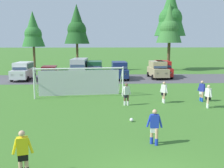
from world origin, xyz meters
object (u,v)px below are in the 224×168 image
object	(u,v)px
parked_car_slot_center	(95,69)
parked_car_slot_right	(158,69)
player_defender_far	(154,127)
player_striker_near	(126,94)
player_winger_right	(164,92)
parked_car_slot_far_left	(23,71)
player_winger_left	(208,96)
referee	(23,153)
player_midfield_center	(202,91)
parked_car_slot_center_left	(79,68)
soccer_ball	(132,120)
parked_car_slot_far_right	(163,69)
soccer_goal	(79,81)
parked_car_slot_left	(49,73)
parked_car_slot_center_right	(119,70)

from	to	relation	value
parked_car_slot_center	parked_car_slot_right	distance (m)	8.11
player_defender_far	parked_car_slot_right	size ratio (longest dim) A/B	0.35
player_striker_near	parked_car_slot_center	size ratio (longest dim) A/B	0.35
player_winger_right	parked_car_slot_far_left	size ratio (longest dim) A/B	0.35
player_winger_left	parked_car_slot_far_left	distance (m)	22.37
player_winger_left	player_defender_far	bearing A→B (deg)	-128.58
player_striker_near	player_defender_far	distance (m)	7.48
referee	parked_car_slot_right	distance (m)	26.55
player_defender_far	player_midfield_center	bearing A→B (deg)	56.99
player_striker_near	parked_car_slot_center_left	size ratio (longest dim) A/B	0.33
soccer_ball	player_midfield_center	bearing A→B (deg)	39.31
soccer_ball	player_striker_near	bearing A→B (deg)	88.63
soccer_ball	player_striker_near	xyz separation A→B (m)	(0.10, 4.01, 0.71)
soccer_ball	referee	xyz separation A→B (m)	(-4.49, -6.03, 0.71)
parked_car_slot_center_left	parked_car_slot_far_right	xyz separation A→B (m)	(10.87, 0.61, -0.23)
soccer_goal	parked_car_slot_left	bearing A→B (deg)	114.59
player_striker_near	parked_car_slot_far_left	distance (m)	17.67
referee	parked_car_slot_left	distance (m)	23.50
parked_car_slot_left	parked_car_slot_far_right	distance (m)	14.55
referee	player_defender_far	distance (m)	5.71
parked_car_slot_far_left	parked_car_slot_far_right	bearing A→B (deg)	5.39
referee	parked_car_slot_center_right	size ratio (longest dim) A/B	0.35
player_midfield_center	parked_car_slot_right	world-z (taller)	parked_car_slot_right
parked_car_slot_far_left	parked_car_slot_center	bearing A→B (deg)	9.24
parked_car_slot_center	parked_car_slot_right	xyz separation A→B (m)	(8.10, -0.50, 0.00)
parked_car_slot_center	parked_car_slot_far_right	xyz separation A→B (m)	(8.93, 0.25, 0.00)
parked_car_slot_center	soccer_goal	bearing A→B (deg)	-95.64
player_winger_right	parked_car_slot_far_left	distance (m)	19.23
parked_car_slot_center_right	parked_car_slot_far_right	bearing A→B (deg)	13.29
soccer_goal	parked_car_slot_center_right	bearing A→B (deg)	67.59
player_winger_left	parked_car_slot_far_right	bearing A→B (deg)	87.63
player_winger_right	parked_car_slot_left	xyz separation A→B (m)	(-10.99, 12.55, 0.05)
player_midfield_center	parked_car_slot_far_left	bearing A→B (deg)	143.87
soccer_ball	player_midfield_center	world-z (taller)	player_midfield_center
player_defender_far	parked_car_slot_far_left	xyz separation A→B (m)	(-11.80, 21.06, 0.29)
soccer_ball	parked_car_slot_center_right	bearing A→B (deg)	88.04
player_defender_far	player_winger_left	xyz separation A→B (m)	(5.17, 6.48, 0.00)
soccer_goal	parked_car_slot_left	distance (m)	10.48
parked_car_slot_far_left	soccer_ball	bearing A→B (deg)	-57.56
soccer_goal	parked_car_slot_far_right	size ratio (longest dim) A/B	1.61
referee	player_striker_near	world-z (taller)	same
soccer_ball	parked_car_slot_far_left	distance (m)	20.88
player_winger_right	parked_car_slot_left	distance (m)	16.68
player_striker_near	parked_car_slot_center_right	size ratio (longest dim) A/B	0.35
parked_car_slot_right	parked_car_slot_center_left	bearing A→B (deg)	179.18
parked_car_slot_center_right	parked_car_slot_center	bearing A→B (deg)	159.89
player_midfield_center	soccer_ball	bearing A→B (deg)	-140.69
player_midfield_center	player_winger_left	world-z (taller)	same
player_striker_near	parked_car_slot_far_right	size ratio (longest dim) A/B	0.35
player_defender_far	parked_car_slot_right	distance (m)	22.54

